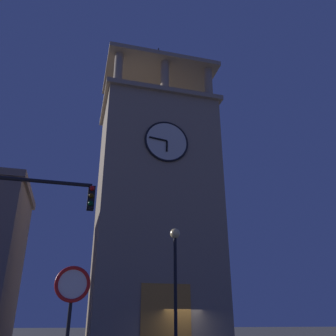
# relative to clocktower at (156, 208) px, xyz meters

# --- Properties ---
(clocktower) EXTENTS (9.58, 6.86, 25.88)m
(clocktower) POSITION_rel_clocktower_xyz_m (0.00, 0.00, 0.00)
(clocktower) COLOR gray
(clocktower) RESTS_ON ground_plane
(traffic_signal_near) EXTENTS (3.31, 0.41, 6.52)m
(traffic_signal_near) POSITION_rel_clocktower_xyz_m (7.67, 15.05, -5.77)
(traffic_signal_near) COLOR black
(traffic_signal_near) RESTS_ON ground_plane
(street_lamp) EXTENTS (0.44, 0.44, 5.60)m
(street_lamp) POSITION_rel_clocktower_xyz_m (1.61, 10.99, -6.07)
(street_lamp) COLOR black
(street_lamp) RESTS_ON ground_plane
(no_horn_sign) EXTENTS (0.78, 0.14, 2.94)m
(no_horn_sign) POSITION_rel_clocktower_xyz_m (5.82, 17.49, -7.62)
(no_horn_sign) COLOR black
(no_horn_sign) RESTS_ON ground_plane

